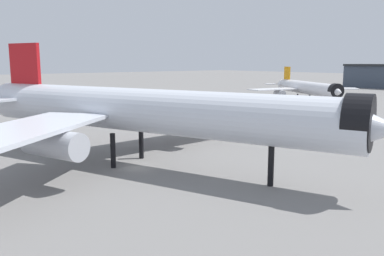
# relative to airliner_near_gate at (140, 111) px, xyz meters

# --- Properties ---
(ground) EXTENTS (900.00, 900.00, 0.00)m
(ground) POSITION_rel_airliner_near_gate_xyz_m (1.13, -1.52, -8.21)
(ground) COLOR slate
(airliner_near_gate) EXTENTS (67.63, 60.41, 18.65)m
(airliner_near_gate) POSITION_rel_airliner_near_gate_xyz_m (0.00, 0.00, 0.00)
(airliner_near_gate) COLOR silver
(airliner_near_gate) RESTS_ON ground
(airliner_far_taxiway) EXTENTS (43.15, 38.83, 13.32)m
(airliner_far_taxiway) POSITION_rel_airliner_near_gate_xyz_m (-35.15, 93.20, -2.35)
(airliner_far_taxiway) COLOR white
(airliner_far_taxiway) RESTS_ON ground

